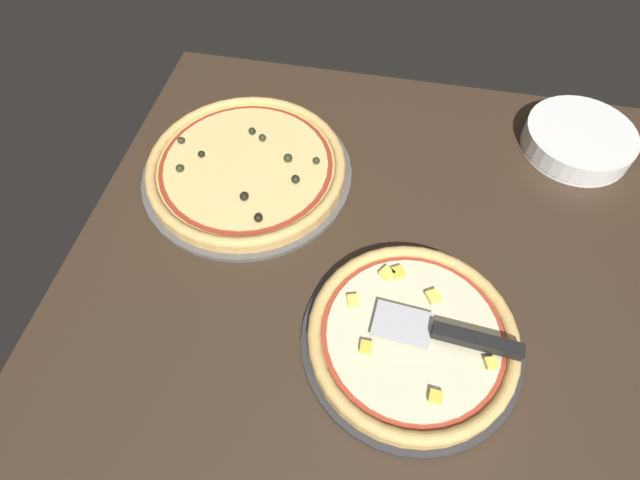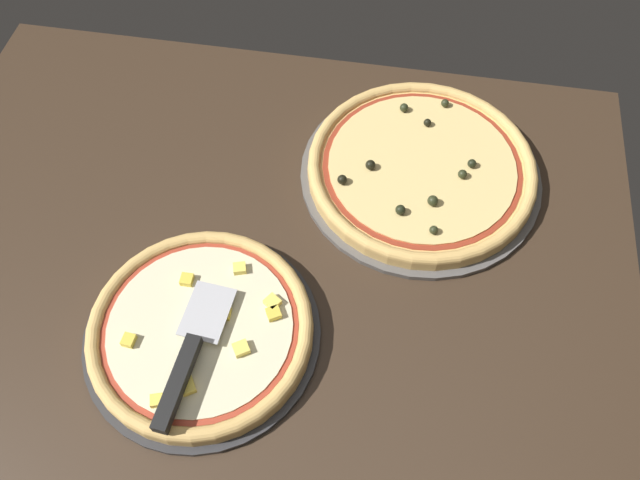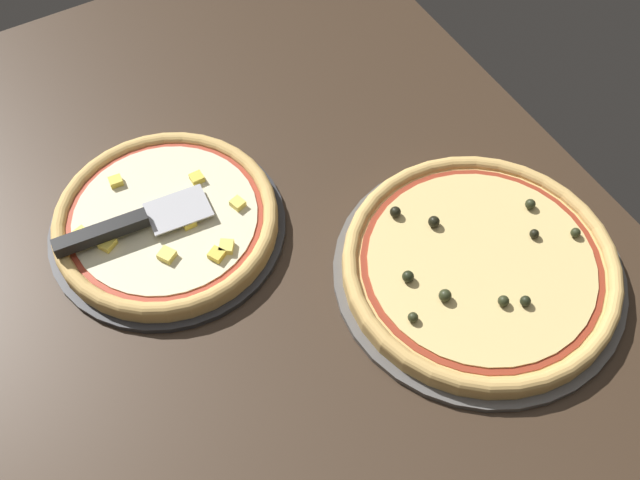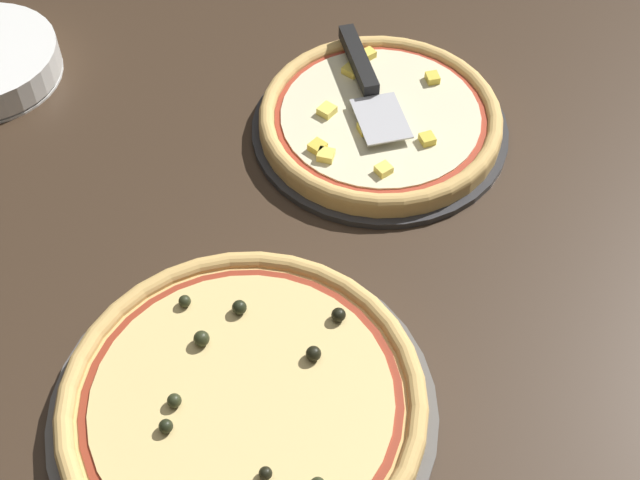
{
  "view_description": "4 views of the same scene",
  "coord_description": "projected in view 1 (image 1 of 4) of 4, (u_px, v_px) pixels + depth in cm",
  "views": [
    {
      "loc": [
        -39.01,
        3.37,
        77.11
      ],
      "look_at": [
        10.48,
        13.17,
        3.0
      ],
      "focal_mm": 28.0,
      "sensor_mm": 36.0,
      "label": 1
    },
    {
      "loc": [
        19.29,
        -39.51,
        88.48
      ],
      "look_at": [
        10.48,
        13.17,
        3.0
      ],
      "focal_mm": 35.0,
      "sensor_mm": 36.0,
      "label": 2
    },
    {
      "loc": [
        64.44,
        -17.66,
        93.35
      ],
      "look_at": [
        10.48,
        13.17,
        3.0
      ],
      "focal_mm": 42.0,
      "sensor_mm": 36.0,
      "label": 3
    },
    {
      "loc": [
        32.7,
        77.87,
        88.16
      ],
      "look_at": [
        10.48,
        13.17,
        3.0
      ],
      "focal_mm": 50.0,
      "sensor_mm": 36.0,
      "label": 4
    }
  ],
  "objects": [
    {
      "name": "plate_stack",
      "position": [
        578.0,
        140.0,
        1.05
      ],
      "size": [
        22.4,
        22.4,
        4.9
      ],
      "color": "white",
      "rests_on": "ground_plane"
    },
    {
      "name": "pizza_back",
      "position": [
        246.0,
        166.0,
        1.0
      ],
      "size": [
        40.1,
        40.1,
        4.13
      ],
      "color": "#DBAD60",
      "rests_on": "pizza_pan_back"
    },
    {
      "name": "ground_plane",
      "position": [
        383.0,
        317.0,
        0.86
      ],
      "size": [
        124.7,
        116.72,
        3.6
      ],
      "primitive_type": "cube",
      "color": "#38281C"
    },
    {
      "name": "serving_spatula",
      "position": [
        463.0,
        337.0,
        0.77
      ],
      "size": [
        7.16,
        23.25,
        2.0
      ],
      "color": "#B7B7BC",
      "rests_on": "pizza_front"
    },
    {
      "name": "pizza_pan_back",
      "position": [
        248.0,
        173.0,
        1.02
      ],
      "size": [
        42.66,
        42.66,
        1.0
      ],
      "primitive_type": "cylinder",
      "color": "#565451",
      "rests_on": "ground_plane"
    },
    {
      "name": "pizza_pan_front",
      "position": [
        411.0,
        341.0,
        0.81
      ],
      "size": [
        35.96,
        35.96,
        1.0
      ],
      "primitive_type": "cylinder",
      "color": "#2D2D30",
      "rests_on": "ground_plane"
    },
    {
      "name": "pizza_front",
      "position": [
        413.0,
        336.0,
        0.8
      ],
      "size": [
        33.8,
        33.8,
        3.45
      ],
      "color": "#DBAD60",
      "rests_on": "pizza_pan_front"
    }
  ]
}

